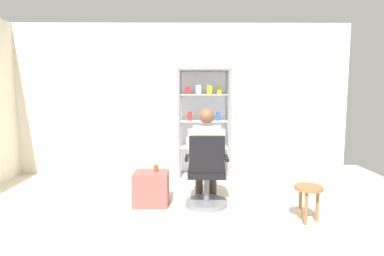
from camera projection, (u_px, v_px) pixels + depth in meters
The scene contains 8 objects.
ground_plane at pixel (173, 256), 2.91m from camera, with size 7.20×7.20×0.00m, color beige.
back_wall at pixel (181, 100), 5.73m from camera, with size 6.00×0.10×2.70m, color silver.
display_cabinet_main at pixel (203, 123), 5.55m from camera, with size 0.90×0.45×1.90m.
office_chair at pixel (207, 177), 4.11m from camera, with size 0.57×0.56×0.96m.
seated_shopkeeper at pixel (207, 151), 4.24m from camera, with size 0.50×0.57×1.29m.
storage_crate at pixel (151, 188), 4.22m from camera, with size 0.45×0.40×0.44m, color #B24C47.
tea_glass at pixel (156, 168), 4.23m from camera, with size 0.06×0.06×0.09m, color brown.
wooden_stool at pixel (308, 193), 3.65m from camera, with size 0.32×0.32×0.42m.
Camera 1 is at (0.15, -2.76, 1.50)m, focal length 29.62 mm.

